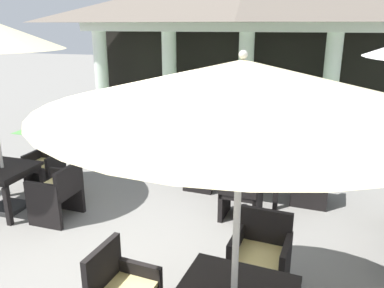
{
  "coord_description": "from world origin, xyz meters",
  "views": [
    {
      "loc": [
        1.67,
        -3.3,
        2.8
      ],
      "look_at": [
        0.03,
        2.07,
        1.05
      ],
      "focal_mm": 35.96,
      "sensor_mm": 36.0,
      "label": 1
    }
  ],
  "objects": [
    {
      "name": "terracotta_urn",
      "position": [
        0.05,
        4.4,
        0.19
      ],
      "size": [
        0.25,
        0.25,
        0.45
      ],
      "color": "#9E5633",
      "rests_on": "ground"
    },
    {
      "name": "patio_table_far_back",
      "position": [
        -2.72,
        1.11,
        0.61
      ],
      "size": [
        0.86,
        0.86,
        0.71
      ],
      "rotation": [
        0.0,
        0.0,
        -0.02
      ],
      "color": "black",
      "rests_on": "ground"
    },
    {
      "name": "patio_umbrella_near_foreground",
      "position": [
        1.24,
        -0.73,
        2.4
      ],
      "size": [
        2.78,
        2.78,
        2.64
      ],
      "color": "#2D2D2D",
      "rests_on": "ground"
    },
    {
      "name": "patio_chair_mid_right_west",
      "position": [
        -0.06,
        2.89,
        0.43
      ],
      "size": [
        0.57,
        0.66,
        0.93
      ],
      "rotation": [
        0.0,
        0.0,
        -1.63
      ],
      "color": "black",
      "rests_on": "ground"
    },
    {
      "name": "patio_chair_near_foreground_north",
      "position": [
        1.33,
        0.33,
        0.41
      ],
      "size": [
        0.64,
        0.6,
        0.88
      ],
      "rotation": [
        0.0,
        0.0,
        -3.23
      ],
      "color": "black",
      "rests_on": "ground"
    },
    {
      "name": "patio_chair_mid_right_south",
      "position": [
        0.85,
        1.86,
        0.42
      ],
      "size": [
        0.6,
        0.55,
        0.89
      ],
      "rotation": [
        0.0,
        0.0,
        -0.06
      ],
      "color": "black",
      "rests_on": "ground"
    },
    {
      "name": "lawn_strip",
      "position": [
        0.0,
        5.62,
        0.0
      ],
      "size": [
        11.75,
        1.76,
        0.01
      ],
      "primitive_type": "cube",
      "color": "#519347",
      "rests_on": "ground"
    },
    {
      "name": "background_pavilion",
      "position": [
        0.0,
        7.2,
        3.16
      ],
      "size": [
        9.95,
        2.55,
        4.18
      ],
      "color": "white",
      "rests_on": "ground"
    },
    {
      "name": "patio_chair_far_back_north",
      "position": [
        -2.7,
        2.08,
        0.39
      ],
      "size": [
        0.55,
        0.51,
        0.85
      ],
      "rotation": [
        0.0,
        0.0,
        -3.16
      ],
      "color": "black",
      "rests_on": "ground"
    },
    {
      "name": "ground_plane",
      "position": [
        0.0,
        0.0,
        0.0
      ],
      "size": [
        60.0,
        60.0,
        0.0
      ],
      "primitive_type": "plane",
      "color": "gray"
    },
    {
      "name": "patio_chair_mid_right_east",
      "position": [
        1.87,
        2.76,
        0.4
      ],
      "size": [
        0.6,
        0.58,
        0.89
      ],
      "rotation": [
        0.0,
        0.0,
        1.51
      ],
      "color": "black",
      "rests_on": "ground"
    },
    {
      "name": "patio_chair_far_back_east",
      "position": [
        -1.75,
        1.1,
        0.42
      ],
      "size": [
        0.57,
        0.65,
        0.86
      ],
      "rotation": [
        0.0,
        0.0,
        1.55
      ],
      "color": "black",
      "rests_on": "ground"
    },
    {
      "name": "patio_chair_mid_right_north",
      "position": [
        0.97,
        3.79,
        0.42
      ],
      "size": [
        0.61,
        0.57,
        0.86
      ],
      "rotation": [
        0.0,
        0.0,
        -3.21
      ],
      "color": "black",
      "rests_on": "ground"
    },
    {
      "name": "patio_table_mid_right",
      "position": [
        0.91,
        2.83,
        0.63
      ],
      "size": [
        1.01,
        1.01,
        0.73
      ],
      "rotation": [
        0.0,
        0.0,
        -0.06
      ],
      "color": "black",
      "rests_on": "ground"
    }
  ]
}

